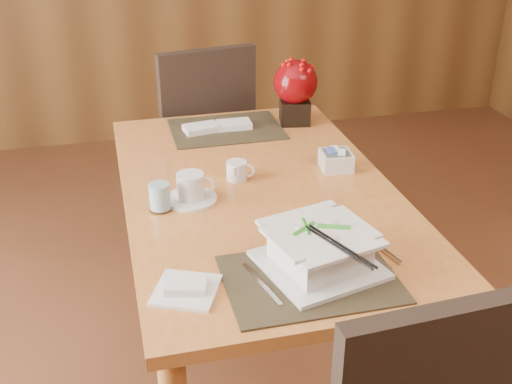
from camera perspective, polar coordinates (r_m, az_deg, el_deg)
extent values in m
cube|color=#C37436|center=(2.17, 0.27, -0.14)|extent=(0.90, 1.50, 0.04)
cylinder|color=#C37436|center=(2.91, -10.60, -1.48)|extent=(0.07, 0.07, 0.71)
cylinder|color=#C37436|center=(3.03, 4.21, 0.20)|extent=(0.07, 0.07, 0.71)
cube|color=black|center=(1.71, 4.84, -7.71)|extent=(0.45, 0.33, 0.01)
cube|color=black|center=(2.65, -2.65, 5.61)|extent=(0.45, 0.33, 0.01)
cube|color=silver|center=(1.75, 5.59, -6.60)|extent=(0.35, 0.35, 0.01)
cube|color=silver|center=(1.72, 5.67, -5.07)|extent=(0.25, 0.25, 0.10)
cylinder|color=#D4D272|center=(1.72, 5.68, -4.99)|extent=(0.19, 0.19, 0.08)
cylinder|color=silver|center=(2.09, -5.78, -0.61)|extent=(0.17, 0.17, 0.01)
cylinder|color=silver|center=(2.07, -5.84, 0.55)|extent=(0.11, 0.11, 0.08)
cylinder|color=black|center=(2.06, -5.89, 1.46)|extent=(0.08, 0.08, 0.01)
cylinder|color=white|center=(2.01, -8.60, 0.54)|extent=(0.09, 0.09, 0.17)
cube|color=silver|center=(2.31, 7.13, 2.78)|extent=(0.12, 0.12, 0.06)
cube|color=black|center=(2.71, 3.46, 7.18)|extent=(0.14, 0.14, 0.10)
sphere|color=maroon|center=(2.67, 3.53, 9.72)|extent=(0.18, 0.18, 0.18)
cube|color=silver|center=(1.67, -6.23, -8.68)|extent=(0.21, 0.21, 0.01)
cube|color=black|center=(3.22, -5.41, 4.09)|extent=(0.54, 0.54, 0.06)
cube|color=black|center=(2.93, -4.26, 7.72)|extent=(0.45, 0.13, 0.51)
cylinder|color=black|center=(3.55, -3.31, 2.02)|extent=(0.04, 0.04, 0.44)
cylinder|color=black|center=(3.23, -0.85, -0.65)|extent=(0.04, 0.04, 0.44)
cylinder|color=black|center=(3.45, -9.32, 0.88)|extent=(0.04, 0.04, 0.44)
cylinder|color=black|center=(3.12, -7.40, -2.00)|extent=(0.04, 0.04, 0.44)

